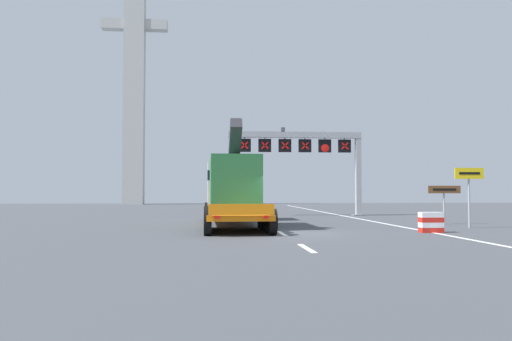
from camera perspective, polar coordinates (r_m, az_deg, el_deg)
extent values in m
plane|color=#424449|center=(23.07, 4.03, -6.81)|extent=(112.00, 112.00, 0.00)
cube|color=silver|center=(17.10, 5.52, -8.39)|extent=(0.20, 2.60, 0.01)
cube|color=silver|center=(22.88, 2.83, -6.83)|extent=(0.20, 2.60, 0.01)
cube|color=silver|center=(28.70, 1.23, -5.90)|extent=(0.20, 2.60, 0.01)
cube|color=silver|center=(34.54, 0.17, -5.28)|extent=(0.20, 2.60, 0.01)
cube|color=silver|center=(40.40, -0.58, -4.83)|extent=(0.20, 2.60, 0.01)
cube|color=silver|center=(46.25, -1.13, -4.50)|extent=(0.20, 2.60, 0.01)
cube|color=silver|center=(52.12, -1.57, -4.25)|extent=(0.20, 2.60, 0.01)
cube|color=silver|center=(57.99, -1.91, -4.04)|extent=(0.20, 2.60, 0.01)
cube|color=silver|center=(63.85, -2.19, -3.87)|extent=(0.20, 2.60, 0.01)
cube|color=silver|center=(69.73, -2.43, -3.73)|extent=(0.20, 2.60, 0.01)
cube|color=silver|center=(75.60, -2.62, -3.62)|extent=(0.20, 2.60, 0.01)
cube|color=silver|center=(81.47, -2.79, -3.52)|extent=(0.20, 2.60, 0.01)
cube|color=silver|center=(36.12, 10.82, -5.11)|extent=(0.20, 63.00, 0.01)
cube|color=#9EA0A5|center=(40.24, 11.02, -0.35)|extent=(0.40, 0.40, 6.27)
cube|color=slate|center=(40.26, 11.05, -4.75)|extent=(0.90, 0.90, 0.08)
cube|color=#9EA0A5|center=(39.40, 4.23, 3.86)|extent=(10.01, 0.44, 0.44)
cube|color=#4C4C51|center=(39.31, 2.92, 4.46)|extent=(0.28, 0.40, 0.28)
cube|color=black|center=(40.09, 9.56, 2.63)|extent=(0.94, 0.24, 0.97)
cube|color=#9EA0A5|center=(40.14, 9.56, 3.39)|extent=(0.08, 0.08, 0.16)
cube|color=red|center=(39.97, 9.61, 2.64)|extent=(0.57, 0.02, 0.57)
cube|color=red|center=(39.97, 9.61, 2.64)|extent=(0.57, 0.02, 0.57)
cube|color=black|center=(39.74, 7.46, 2.66)|extent=(0.94, 0.24, 0.97)
cube|color=#9EA0A5|center=(39.79, 7.45, 3.43)|extent=(0.08, 0.08, 0.16)
cone|color=red|center=(39.60, 7.50, 2.42)|extent=(0.60, 0.02, 0.60)
cube|color=black|center=(39.45, 5.32, 2.68)|extent=(0.94, 0.24, 0.97)
cube|color=#9EA0A5|center=(39.49, 5.31, 3.46)|extent=(0.08, 0.08, 0.16)
cube|color=red|center=(39.32, 5.35, 2.70)|extent=(0.57, 0.02, 0.57)
cube|color=red|center=(39.32, 5.35, 2.70)|extent=(0.57, 0.02, 0.57)
cube|color=black|center=(39.21, 3.15, 2.71)|extent=(0.94, 0.24, 0.97)
cube|color=#9EA0A5|center=(39.25, 3.14, 3.49)|extent=(0.08, 0.08, 0.16)
cube|color=red|center=(39.08, 3.17, 2.73)|extent=(0.57, 0.02, 0.57)
cube|color=red|center=(39.08, 3.17, 2.73)|extent=(0.57, 0.02, 0.57)
cube|color=black|center=(39.02, 0.95, 2.73)|extent=(0.94, 0.24, 0.97)
cube|color=#9EA0A5|center=(39.07, 0.95, 3.51)|extent=(0.08, 0.08, 0.16)
cube|color=red|center=(38.89, 0.97, 2.75)|extent=(0.57, 0.02, 0.57)
cube|color=red|center=(38.89, 0.97, 2.75)|extent=(0.57, 0.02, 0.57)
cube|color=black|center=(38.90, -1.26, 2.75)|extent=(0.94, 0.24, 0.97)
cube|color=#9EA0A5|center=(38.95, -1.26, 3.53)|extent=(0.08, 0.08, 0.16)
cube|color=red|center=(38.77, -1.25, 2.76)|extent=(0.57, 0.02, 0.57)
cube|color=red|center=(38.77, -1.25, 2.76)|extent=(0.57, 0.02, 0.57)
cube|color=orange|center=(26.45, -2.39, -4.64)|extent=(2.92, 10.43, 0.24)
cube|color=orange|center=(21.17, -1.58, -4.24)|extent=(2.66, 0.11, 0.44)
cylinder|color=black|center=(21.92, -5.26, -5.60)|extent=(0.33, 1.10, 1.10)
cylinder|color=black|center=(22.11, 1.79, -5.58)|extent=(0.33, 1.10, 1.10)
cylinder|color=black|center=(22.97, -5.28, -5.45)|extent=(0.33, 1.10, 1.10)
cylinder|color=black|center=(23.15, 1.45, -5.43)|extent=(0.33, 1.10, 1.10)
cylinder|color=black|center=(24.02, -5.29, -5.31)|extent=(0.33, 1.10, 1.10)
cylinder|color=black|center=(24.19, 1.14, -5.29)|extent=(0.33, 1.10, 1.10)
cylinder|color=black|center=(25.07, -5.31, -5.18)|extent=(0.33, 1.10, 1.10)
cylinder|color=black|center=(25.23, 0.86, -5.17)|extent=(0.33, 1.10, 1.10)
cylinder|color=black|center=(26.12, -5.32, -5.06)|extent=(0.33, 1.10, 1.10)
cylinder|color=black|center=(26.27, 0.60, -5.05)|extent=(0.33, 1.10, 1.10)
cube|color=silver|center=(33.52, -3.07, -1.79)|extent=(2.61, 3.23, 3.10)
cube|color=black|center=(33.53, -3.07, -0.59)|extent=(2.64, 3.25, 0.60)
cylinder|color=black|center=(34.39, -5.29, -4.37)|extent=(0.35, 1.10, 1.10)
cylinder|color=black|center=(34.50, -1.00, -4.38)|extent=(0.35, 1.10, 1.10)
cylinder|color=black|center=(32.39, -5.27, -4.51)|extent=(0.35, 1.10, 1.10)
cylinder|color=black|center=(32.51, -0.71, -4.51)|extent=(0.35, 1.10, 1.10)
cube|color=#236638|center=(26.83, -2.43, -1.46)|extent=(2.45, 5.75, 2.70)
cube|color=#2D2D33|center=(26.07, -2.32, 2.85)|extent=(0.59, 2.95, 2.29)
cube|color=red|center=(21.10, -4.24, -5.06)|extent=(0.20, 0.06, 0.12)
cube|color=red|center=(21.23, 1.08, -5.05)|extent=(0.20, 0.06, 0.12)
cylinder|color=#9EA0A5|center=(28.36, 22.07, -2.76)|extent=(0.10, 0.10, 3.00)
cube|color=yellow|center=(28.32, 22.09, -0.29)|extent=(1.48, 0.06, 0.55)
cube|color=black|center=(28.29, 22.13, -0.28)|extent=(1.07, 0.01, 0.12)
cylinder|color=#9EA0A5|center=(31.08, 19.70, -3.53)|extent=(0.10, 0.10, 2.13)
cube|color=brown|center=(31.01, 19.72, -1.95)|extent=(1.86, 0.06, 0.42)
cube|color=black|center=(30.98, 19.75, -1.95)|extent=(1.34, 0.01, 0.12)
cube|color=red|center=(24.70, 18.44, -6.13)|extent=(1.00, 0.51, 0.23)
cube|color=white|center=(24.68, 18.43, -5.61)|extent=(1.00, 0.51, 0.22)
cube|color=red|center=(24.67, 18.42, -5.09)|extent=(1.00, 0.51, 0.23)
cube|color=white|center=(24.66, 18.42, -4.57)|extent=(1.00, 0.51, 0.23)
cube|color=#B7B7B2|center=(76.67, -13.02, 11.64)|extent=(2.80, 2.00, 40.28)
cube|color=#B7B7B2|center=(77.97, -12.99, 15.09)|extent=(9.00, 1.60, 1.40)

